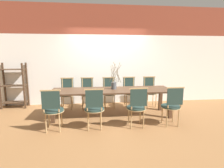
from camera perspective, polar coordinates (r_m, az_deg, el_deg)
ground_plane at (r=4.80m, az=-0.00°, el=-10.32°), size 16.00×16.00×0.00m
wall_rear at (r=5.85m, az=-1.47°, el=9.26°), size 12.00×0.06×3.20m
dining_table at (r=4.62m, az=-0.00°, el=-2.81°), size 3.16×0.87×0.72m
chair_near_leftend at (r=3.95m, az=-18.77°, el=-7.58°), size 0.45×0.45×0.94m
chair_near_left at (r=3.86m, az=-5.79°, el=-7.52°), size 0.45×0.45×0.94m
chair_near_center at (r=3.98m, az=8.10°, el=-7.03°), size 0.45×0.45×0.94m
chair_near_right at (r=4.25m, az=18.93°, el=-6.37°), size 0.45×0.45×0.94m
chair_far_leftend at (r=5.47m, az=-14.48°, el=-2.63°), size 0.45×0.45×0.94m
chair_far_left at (r=5.41m, az=-8.09°, el=-2.54°), size 0.45×0.45×0.94m
chair_far_center at (r=5.43m, az=-0.97°, el=-2.40°), size 0.45×0.45×0.94m
chair_far_right at (r=5.53m, az=5.76°, el=-2.23°), size 0.45×0.45×0.94m
chair_far_rightend at (r=5.70m, az=12.31°, el=-2.04°), size 0.45×0.45×0.94m
vase_centerpiece at (r=4.67m, az=0.64°, el=-0.19°), size 0.34×0.41×0.72m
book_stack at (r=4.53m, az=-6.82°, el=-1.99°), size 0.25×0.14×0.02m
shelving_rack at (r=6.16m, az=-29.40°, el=-0.48°), size 0.73×0.35×1.39m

